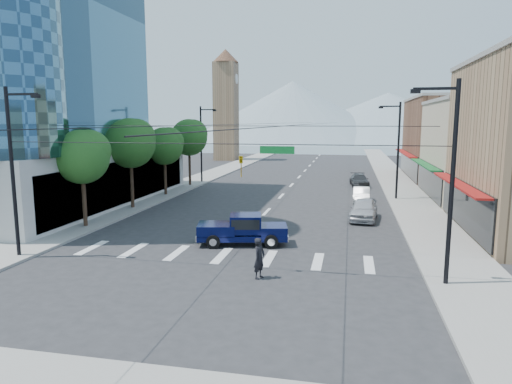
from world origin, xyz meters
TOP-DOWN VIEW (x-y plane):
  - ground at (0.00, 0.00)m, footprint 160.00×160.00m
  - sidewalk_left at (-12.00, 40.00)m, footprint 4.00×120.00m
  - sidewalk_right at (12.00, 40.00)m, footprint 4.00×120.00m
  - shop_mid at (20.00, 24.00)m, footprint 12.00×14.00m
  - shop_far at (20.00, 40.00)m, footprint 12.00×18.00m
  - clock_tower at (-16.50, 62.00)m, footprint 4.80×4.80m
  - mountain_left at (-15.00, 150.00)m, footprint 80.00×80.00m
  - mountain_right at (20.00, 160.00)m, footprint 90.00×90.00m
  - tree_near at (-11.07, 6.10)m, footprint 3.65×3.64m
  - tree_midnear at (-11.07, 13.10)m, footprint 4.09×4.09m
  - tree_midfar at (-11.07, 20.10)m, footprint 3.65×3.64m
  - tree_far at (-11.07, 27.10)m, footprint 4.09×4.09m
  - signal_rig at (0.19, -1.00)m, footprint 21.80×0.20m
  - lamp_pole_nw at (-10.67, 30.00)m, footprint 2.00×0.25m
  - lamp_pole_ne at (10.67, 22.00)m, footprint 2.00×0.25m
  - pickup_truck at (0.34, 4.00)m, footprint 5.62×2.97m
  - pedestrian at (2.50, -1.61)m, footprint 0.67×0.81m
  - parked_car_near at (7.60, 12.48)m, footprint 2.32×4.83m
  - parked_car_mid at (7.60, 20.23)m, footprint 1.54×4.13m
  - parked_car_far at (7.60, 30.77)m, footprint 2.31×4.78m

SIDE VIEW (x-z plane):
  - ground at x=0.00m, z-range 0.00..0.00m
  - sidewalk_left at x=-12.00m, z-range 0.00..0.15m
  - sidewalk_right at x=12.00m, z-range 0.00..0.15m
  - parked_car_far at x=7.60m, z-range 0.00..1.34m
  - parked_car_mid at x=7.60m, z-range 0.00..1.35m
  - parked_car_near at x=7.60m, z-range 0.00..1.59m
  - pickup_truck at x=0.34m, z-range 0.04..1.85m
  - pedestrian at x=2.50m, z-range 0.00..1.93m
  - shop_mid at x=20.00m, z-range 0.00..9.00m
  - signal_rig at x=0.19m, z-range 0.14..9.14m
  - lamp_pole_nw at x=-10.67m, z-range 0.44..9.44m
  - lamp_pole_ne at x=10.67m, z-range 0.44..9.44m
  - tree_near at x=-11.07m, z-range 1.64..8.34m
  - tree_midfar at x=-11.07m, z-range 1.64..8.34m
  - shop_far at x=20.00m, z-range 0.00..10.00m
  - tree_midnear at x=-11.07m, z-range 1.83..9.35m
  - tree_far at x=-11.07m, z-range 1.83..9.35m
  - mountain_right at x=20.00m, z-range 0.00..18.00m
  - clock_tower at x=-16.50m, z-range 0.44..20.84m
  - mountain_left at x=-15.00m, z-range 0.00..22.00m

